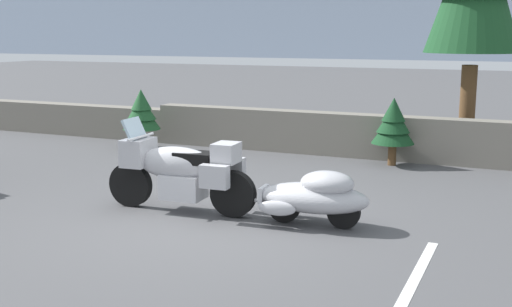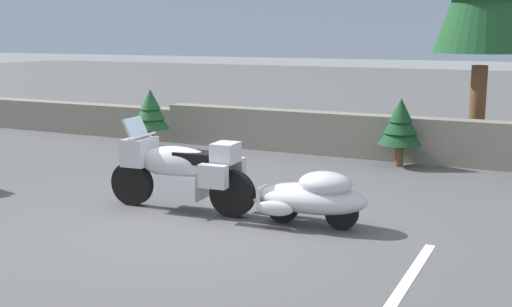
{
  "view_description": "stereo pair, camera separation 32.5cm",
  "coord_description": "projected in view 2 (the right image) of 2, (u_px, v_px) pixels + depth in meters",
  "views": [
    {
      "loc": [
        4.01,
        -7.47,
        2.54
      ],
      "look_at": [
        0.39,
        0.76,
        0.85
      ],
      "focal_mm": 44.82,
      "sensor_mm": 36.0,
      "label": 1
    },
    {
      "loc": [
        4.3,
        -7.33,
        2.54
      ],
      "look_at": [
        0.39,
        0.76,
        0.85
      ],
      "focal_mm": 44.82,
      "sensor_mm": 36.0,
      "label": 2
    }
  ],
  "objects": [
    {
      "name": "parking_stripe_marker",
      "position": [
        395.0,
        299.0,
        6.19
      ],
      "size": [
        0.12,
        3.6,
        0.01
      ],
      "primitive_type": "cube",
      "color": "silver",
      "rests_on": "ground"
    },
    {
      "name": "touring_motorcycle",
      "position": [
        180.0,
        169.0,
        9.21
      ],
      "size": [
        2.31,
        0.82,
        1.33
      ],
      "color": "black",
      "rests_on": "ground"
    },
    {
      "name": "ground_plane",
      "position": [
        207.0,
        221.0,
        8.8
      ],
      "size": [
        80.0,
        80.0,
        0.0
      ],
      "primitive_type": "plane",
      "color": "#4C4C4F"
    },
    {
      "name": "pine_sapling_farther",
      "position": [
        400.0,
        124.0,
        12.27
      ],
      "size": [
        0.83,
        0.83,
        1.33
      ],
      "color": "brown",
      "rests_on": "ground"
    },
    {
      "name": "pine_sapling_near",
      "position": [
        151.0,
        111.0,
        14.3
      ],
      "size": [
        0.83,
        0.83,
        1.33
      ],
      "color": "brown",
      "rests_on": "ground"
    },
    {
      "name": "car_shaped_trailer",
      "position": [
        313.0,
        196.0,
        8.5
      ],
      "size": [
        2.22,
        0.81,
        0.76
      ],
      "color": "black",
      "rests_on": "ground"
    },
    {
      "name": "stone_guard_wall",
      "position": [
        354.0,
        136.0,
        13.34
      ],
      "size": [
        24.0,
        0.52,
        0.9
      ],
      "color": "slate",
      "rests_on": "ground"
    }
  ]
}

